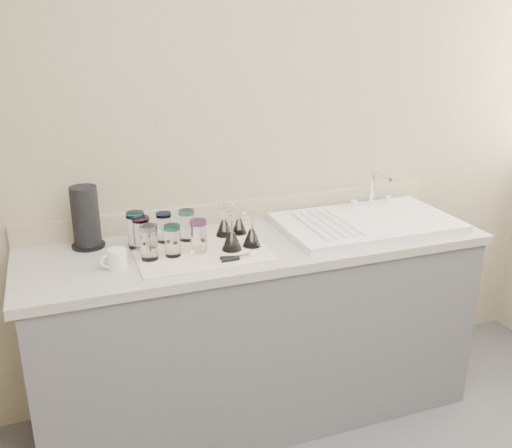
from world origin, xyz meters
name	(u,v)px	position (x,y,z in m)	size (l,w,h in m)	color
room_envelope	(448,152)	(0.00, 0.00, 1.56)	(3.54, 3.50, 2.52)	#4A4A4F
counter_unit	(258,330)	(0.00, 1.20, 0.45)	(2.06, 0.62, 0.90)	#5F5E63
sink_unit	(367,222)	(0.55, 1.20, 0.92)	(0.82, 0.50, 0.22)	white
dish_towel	(200,251)	(-0.27, 1.17, 0.90)	(0.55, 0.42, 0.01)	white
tumbler_teal	(136,230)	(-0.52, 1.29, 0.99)	(0.08, 0.08, 0.16)	white
tumbler_cyan	(164,227)	(-0.39, 1.31, 0.98)	(0.07, 0.07, 0.13)	white
tumbler_purple	(187,225)	(-0.29, 1.30, 0.98)	(0.07, 0.07, 0.14)	white
tumbler_magenta	(149,242)	(-0.49, 1.14, 0.98)	(0.07, 0.07, 0.14)	white
tumbler_blue	(173,240)	(-0.39, 1.15, 0.98)	(0.07, 0.07, 0.13)	white
tumbler_lavender	(199,236)	(-0.28, 1.15, 0.98)	(0.07, 0.07, 0.14)	white
tumbler_extra	(142,233)	(-0.50, 1.27, 0.98)	(0.07, 0.07, 0.14)	white
goblet_back_left	(224,225)	(-0.12, 1.30, 0.95)	(0.08, 0.08, 0.14)	white
goblet_back_right	(239,224)	(-0.05, 1.30, 0.95)	(0.07, 0.07, 0.13)	white
goblet_front_left	(232,238)	(-0.14, 1.13, 0.96)	(0.09, 0.09, 0.16)	white
goblet_front_right	(252,235)	(-0.05, 1.14, 0.96)	(0.08, 0.08, 0.14)	white
can_opener	(236,258)	(-0.16, 1.02, 0.92)	(0.13, 0.05, 0.02)	silver
white_mug	(117,259)	(-0.62, 1.12, 0.94)	(0.11, 0.09, 0.08)	white
paper_towel_roll	(86,218)	(-0.71, 1.39, 1.03)	(0.14, 0.14, 0.27)	black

